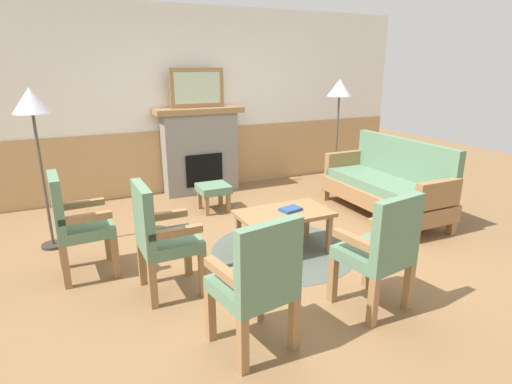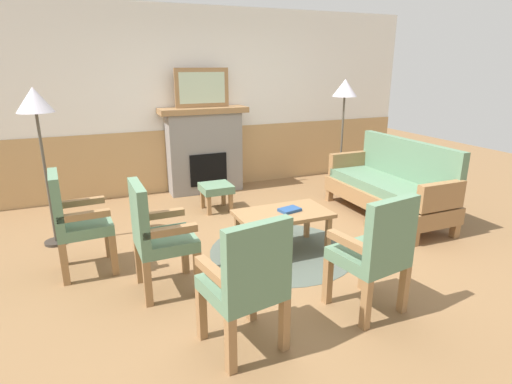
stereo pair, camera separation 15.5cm
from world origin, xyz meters
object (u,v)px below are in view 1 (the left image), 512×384
Objects in this scene: footstool at (214,190)px; armchair_by_window_left at (75,221)px; floor_lamp_by_couch at (339,95)px; armchair_near_fireplace at (161,234)px; coffee_table at (284,217)px; fireplace at (200,150)px; floor_lamp_by_chairs at (32,111)px; couch at (387,185)px; armchair_front_left at (381,248)px; book_on_table at (291,209)px; armchair_front_center at (258,280)px; framed_picture at (197,88)px.

footstool is 2.08m from armchair_by_window_left.
armchair_near_fireplace is at bearing -148.25° from floor_lamp_by_couch.
coffee_table is 0.98× the size of armchair_by_window_left.
floor_lamp_by_chairs reaches higher than fireplace.
couch is 1.84× the size of armchair_front_left.
couch is at bearing 13.91° from book_on_table.
book_on_table is 2.07m from armchair_by_window_left.
coffee_table is at bearing 54.92° from armchair_front_center.
armchair_near_fireplace is at bearing -168.88° from book_on_table.
floor_lamp_by_chairs reaches higher than book_on_table.
coffee_table is 1.52m from footstool.
armchair_front_left is 0.58× the size of floor_lamp_by_chairs.
armchair_by_window_left is (-1.96, 0.36, 0.15)m from coffee_table.
floor_lamp_by_couch is (0.11, 1.27, 1.05)m from couch.
armchair_near_fireplace is at bearing 111.59° from armchair_front_center.
framed_picture is 2.00× the size of footstool.
armchair_front_center is (-0.92, -1.31, 0.15)m from coffee_table.
couch is at bearing -10.75° from floor_lamp_by_chairs.
framed_picture is 0.82× the size of armchair_near_fireplace.
footstool is 0.41× the size of armchair_front_left.
coffee_table is 1.29m from armchair_front_left.
floor_lamp_by_chairs reaches higher than armchair_by_window_left.
book_on_table is (0.20, -2.42, -0.20)m from fireplace.
floor_lamp_by_chairs is at bearing 153.09° from book_on_table.
armchair_front_left is (0.16, -1.27, 0.15)m from coffee_table.
book_on_table is at bearing 93.56° from armchair_front_left.
armchair_by_window_left is (-2.04, 0.36, 0.08)m from book_on_table.
armchair_near_fireplace is 1.78m from armchair_front_left.
coffee_table is at bearing -166.81° from couch.
armchair_near_fireplace is at bearing -114.11° from fireplace.
floor_lamp_by_couch is at bearing -20.54° from framed_picture.
book_on_table is at bearing -10.09° from armchair_by_window_left.
floor_lamp_by_chairs is (-2.28, 1.16, 1.00)m from book_on_table.
armchair_by_window_left is at bearing -160.82° from floor_lamp_by_couch.
armchair_by_window_left and armchair_front_left have the same top height.
book_on_table is 1.27m from armchair_front_left.
armchair_near_fireplace is 1.00× the size of armchair_by_window_left.
floor_lamp_by_couch is at bearing 60.25° from armchair_front_left.
armchair_front_left is at bearing -86.44° from book_on_table.
fireplace is 3.81m from armchair_front_center.
coffee_table is 0.98× the size of armchair_near_fireplace.
coffee_table is at bearing -87.11° from fireplace.
book_on_table is 0.22× the size of armchair_by_window_left.
floor_lamp_by_chairs is (-2.21, 1.15, 1.06)m from coffee_table.
floor_lamp_by_couch is (1.96, -0.74, -0.11)m from framed_picture.
armchair_front_center is at bearing -68.41° from armchair_near_fireplace.
couch is (1.86, -2.01, -1.16)m from framed_picture.
footstool is at bearing 58.56° from armchair_near_fireplace.
coffee_table is 0.57× the size of floor_lamp_by_couch.
fireplace is at bearing 65.89° from armchair_near_fireplace.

